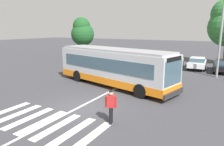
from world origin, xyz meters
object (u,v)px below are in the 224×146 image
at_px(pedestrian_crossing_street, 111,105).
at_px(parked_car_white, 197,62).
at_px(parked_car_red, 151,59).
at_px(parked_car_champagne, 174,61).
at_px(background_tree_left, 82,32).
at_px(city_transit_bus, 113,67).
at_px(parked_car_black, 223,65).
at_px(parked_car_blue, 113,57).
at_px(twin_arm_street_lamp, 222,24).
at_px(parked_car_silver, 131,58).

distance_m(pedestrian_crossing_street, parked_car_white, 17.70).
distance_m(parked_car_red, parked_car_champagne, 2.86).
xyz_separation_m(parked_car_champagne, background_tree_left, (-14.19, 0.41, 3.40)).
height_order(city_transit_bus, parked_car_black, city_transit_bus).
bearing_deg(parked_car_blue, twin_arm_street_lamp, -13.98).
bearing_deg(pedestrian_crossing_street, parked_car_white, 84.62).
height_order(parked_car_black, background_tree_left, background_tree_left).
bearing_deg(parked_car_white, city_transit_bus, -114.23).
xyz_separation_m(city_transit_bus, twin_arm_street_lamp, (7.36, 7.48, 3.50)).
xyz_separation_m(parked_car_red, background_tree_left, (-11.33, 0.46, 3.40)).
height_order(city_transit_bus, pedestrian_crossing_street, city_transit_bus).
distance_m(parked_car_champagne, twin_arm_street_lamp, 7.52).
distance_m(parked_car_white, parked_car_black, 2.75).
relative_size(pedestrian_crossing_street, parked_car_silver, 0.38).
xyz_separation_m(parked_car_blue, parked_car_white, (11.05, 0.44, 0.00)).
bearing_deg(parked_car_black, parked_car_red, 176.93).
distance_m(parked_car_blue, parked_car_white, 11.06).
bearing_deg(parked_car_black, background_tree_left, 177.36).
bearing_deg(parked_car_red, parked_car_white, 1.85).
xyz_separation_m(parked_car_red, parked_car_black, (8.21, -0.44, 0.00)).
height_order(parked_car_white, parked_car_black, same).
relative_size(city_transit_bus, parked_car_black, 2.43).
height_order(pedestrian_crossing_street, twin_arm_street_lamp, twin_arm_street_lamp).
height_order(parked_car_blue, parked_car_white, same).
bearing_deg(parked_car_champagne, background_tree_left, 178.35).
bearing_deg(parked_car_black, twin_arm_street_lamp, -96.88).
distance_m(parked_car_black, twin_arm_street_lamp, 5.36).
bearing_deg(parked_car_white, parked_car_blue, -177.71).
height_order(parked_car_red, parked_car_champagne, same).
bearing_deg(parked_car_blue, parked_car_white, 2.29).
xyz_separation_m(parked_car_black, twin_arm_street_lamp, (-0.38, -3.15, 4.32)).
height_order(parked_car_blue, background_tree_left, background_tree_left).
xyz_separation_m(pedestrian_crossing_street, twin_arm_street_lamp, (3.95, 13.86, 4.12)).
height_order(parked_car_white, twin_arm_street_lamp, twin_arm_street_lamp).
xyz_separation_m(pedestrian_crossing_street, parked_car_black, (4.33, 17.01, -0.20)).
relative_size(city_transit_bus, background_tree_left, 1.76).
relative_size(parked_car_blue, parked_car_red, 1.00).
bearing_deg(parked_car_red, parked_car_silver, -174.74).
xyz_separation_m(pedestrian_crossing_street, background_tree_left, (-15.20, 17.91, 3.20)).
height_order(parked_car_red, twin_arm_street_lamp, twin_arm_street_lamp).
relative_size(parked_car_black, background_tree_left, 0.72).
bearing_deg(parked_car_white, twin_arm_street_lamp, -58.64).
relative_size(parked_car_white, twin_arm_street_lamp, 0.57).
bearing_deg(twin_arm_street_lamp, parked_car_black, 83.12).
xyz_separation_m(parked_car_blue, parked_car_silver, (2.69, 0.00, 0.00)).
bearing_deg(city_transit_bus, background_tree_left, 135.65).
bearing_deg(background_tree_left, parked_car_red, -2.34).
bearing_deg(city_transit_bus, parked_car_champagne, 77.86).
relative_size(pedestrian_crossing_street, twin_arm_street_lamp, 0.21).
relative_size(parked_car_red, parked_car_champagne, 0.99).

